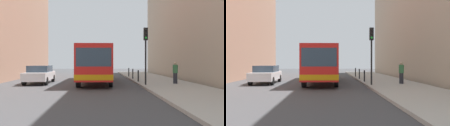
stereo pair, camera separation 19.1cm
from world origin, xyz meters
TOP-DOWN VIEW (x-y plane):
  - ground_plane at (0.00, 0.00)m, footprint 80.00×80.00m
  - sidewalk at (5.40, 0.00)m, footprint 4.40×40.00m
  - bus at (-0.08, 2.75)m, footprint 2.63×11.05m
  - car_beside_bus at (-4.70, 1.81)m, footprint 1.95×4.44m
  - car_behind_bus at (-0.77, 13.72)m, footprint 1.99×4.46m
  - traffic_light at (3.55, -1.06)m, footprint 0.28×0.33m
  - bollard_near at (3.45, 1.62)m, footprint 0.11×0.11m
  - bollard_mid at (3.45, 4.82)m, footprint 0.11×0.11m
  - bollard_far at (3.45, 8.02)m, footprint 0.11×0.11m
  - pedestrian_near_signal at (5.97, -0.30)m, footprint 0.38×0.38m

SIDE VIEW (x-z plane):
  - ground_plane at x=0.00m, z-range 0.00..0.00m
  - sidewalk at x=5.40m, z-range 0.00..0.15m
  - bollard_near at x=3.45m, z-range 0.15..1.10m
  - bollard_mid at x=3.45m, z-range 0.15..1.10m
  - bollard_far at x=3.45m, z-range 0.15..1.10m
  - car_beside_bus at x=-4.70m, z-range 0.04..1.52m
  - car_behind_bus at x=-0.77m, z-range 0.04..1.52m
  - pedestrian_near_signal at x=5.97m, z-range 0.15..1.78m
  - bus at x=-0.08m, z-range 0.23..3.23m
  - traffic_light at x=3.55m, z-range 0.96..5.06m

